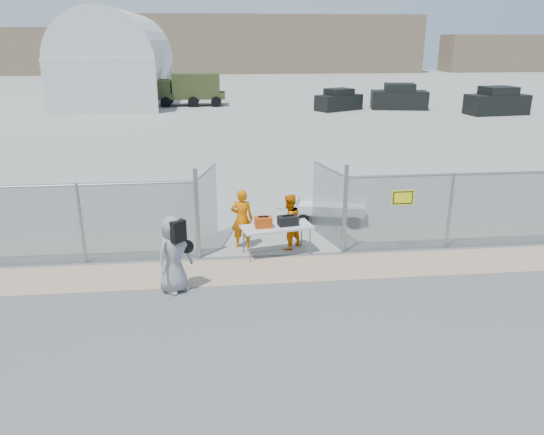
{
  "coord_description": "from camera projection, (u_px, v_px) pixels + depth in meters",
  "views": [
    {
      "loc": [
        -1.44,
        -11.44,
        5.74
      ],
      "look_at": [
        0.0,
        2.0,
        1.1
      ],
      "focal_mm": 35.0,
      "sensor_mm": 36.0,
      "label": 1
    }
  ],
  "objects": [
    {
      "name": "parked_vehicle_far",
      "position": [
        497.0,
        101.0,
        40.51
      ],
      "size": [
        4.77,
        2.58,
        2.06
      ],
      "primitive_type": null,
      "rotation": [
        0.0,
        0.0,
        0.12
      ],
      "color": "black",
      "rests_on": "ground"
    },
    {
      "name": "dirt_strip",
      "position": [
        276.0,
        270.0,
        13.71
      ],
      "size": [
        44.0,
        1.6,
        0.01
      ],
      "primitive_type": "cube",
      "color": "tan",
      "rests_on": "ground"
    },
    {
      "name": "tarmac_inside",
      "position": [
        229.0,
        97.0,
        52.27
      ],
      "size": [
        160.0,
        80.0,
        0.01
      ],
      "primitive_type": "cube",
      "color": "#99998F",
      "rests_on": "ground"
    },
    {
      "name": "orange_bag",
      "position": [
        263.0,
        222.0,
        14.35
      ],
      "size": [
        0.47,
        0.33,
        0.28
      ],
      "primitive_type": "cube",
      "rotation": [
        0.0,
        0.0,
        0.06
      ],
      "color": "#C3430D",
      "rests_on": "folding_table"
    },
    {
      "name": "parked_vehicle_near",
      "position": [
        339.0,
        100.0,
        42.86
      ],
      "size": [
        4.12,
        3.27,
        1.7
      ],
      "primitive_type": null,
      "rotation": [
        0.0,
        0.0,
        0.49
      ],
      "color": "black",
      "rests_on": "ground"
    },
    {
      "name": "security_worker_left",
      "position": [
        242.0,
        219.0,
        14.93
      ],
      "size": [
        0.69,
        0.51,
        1.72
      ],
      "primitive_type": "imported",
      "rotation": [
        0.0,
        0.0,
        2.97
      ],
      "color": "orange",
      "rests_on": "ground"
    },
    {
      "name": "military_truck",
      "position": [
        191.0,
        90.0,
        45.6
      ],
      "size": [
        5.8,
        2.28,
        2.74
      ],
      "primitive_type": null,
      "rotation": [
        0.0,
        0.0,
        -0.03
      ],
      "color": "#38421F",
      "rests_on": "ground"
    },
    {
      "name": "parked_vehicle_mid",
      "position": [
        399.0,
        97.0,
        43.54
      ],
      "size": [
        4.79,
        2.83,
        2.03
      ],
      "primitive_type": null,
      "rotation": [
        0.0,
        0.0,
        -0.19
      ],
      "color": "black",
      "rests_on": "ground"
    },
    {
      "name": "quonset_hangar",
      "position": [
        118.0,
        56.0,
        48.08
      ],
      "size": [
        9.0,
        18.0,
        8.0
      ],
      "primitive_type": null,
      "color": "silver",
      "rests_on": "ground"
    },
    {
      "name": "visitor",
      "position": [
        174.0,
        254.0,
        12.32
      ],
      "size": [
        1.07,
        1.06,
        1.87
      ],
      "primitive_type": "imported",
      "rotation": [
        0.0,
        0.0,
        0.76
      ],
      "color": "gray",
      "rests_on": "ground"
    },
    {
      "name": "utility_trailer",
      "position": [
        330.0,
        211.0,
        17.23
      ],
      "size": [
        3.22,
        2.23,
        0.71
      ],
      "primitive_type": null,
      "rotation": [
        0.0,
        0.0,
        -0.27
      ],
      "color": "silver",
      "rests_on": "ground"
    },
    {
      "name": "ground",
      "position": [
        281.0,
        287.0,
        12.77
      ],
      "size": [
        160.0,
        160.0,
        0.0
      ],
      "primitive_type": "plane",
      "color": "#515151"
    },
    {
      "name": "distant_hills",
      "position": [
        253.0,
        44.0,
        85.17
      ],
      "size": [
        140.0,
        6.0,
        9.0
      ],
      "primitive_type": null,
      "color": "#7F684F",
      "rests_on": "ground"
    },
    {
      "name": "chain_link_fence",
      "position": [
        272.0,
        217.0,
        14.29
      ],
      "size": [
        40.0,
        0.2,
        2.2
      ],
      "primitive_type": null,
      "color": "gray",
      "rests_on": "ground"
    },
    {
      "name": "black_duffel",
      "position": [
        288.0,
        221.0,
        14.51
      ],
      "size": [
        0.58,
        0.4,
        0.26
      ],
      "primitive_type": "cube",
      "rotation": [
        0.0,
        0.0,
        0.18
      ],
      "color": "black",
      "rests_on": "folding_table"
    },
    {
      "name": "folding_table",
      "position": [
        277.0,
        240.0,
        14.6
      ],
      "size": [
        2.05,
        1.19,
        0.82
      ],
      "primitive_type": null,
      "rotation": [
        0.0,
        0.0,
        0.21
      ],
      "color": "silver",
      "rests_on": "ground"
    },
    {
      "name": "security_worker_right",
      "position": [
        289.0,
        222.0,
        14.87
      ],
      "size": [
        0.98,
        0.94,
        1.59
      ],
      "primitive_type": "imported",
      "rotation": [
        0.0,
        0.0,
        3.74
      ],
      "color": "orange",
      "rests_on": "ground"
    }
  ]
}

